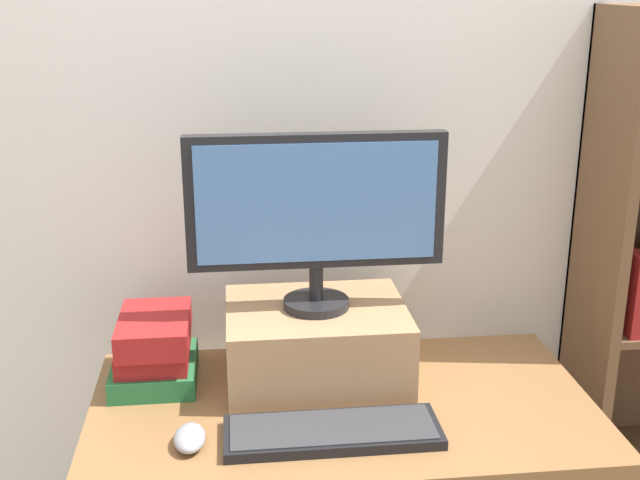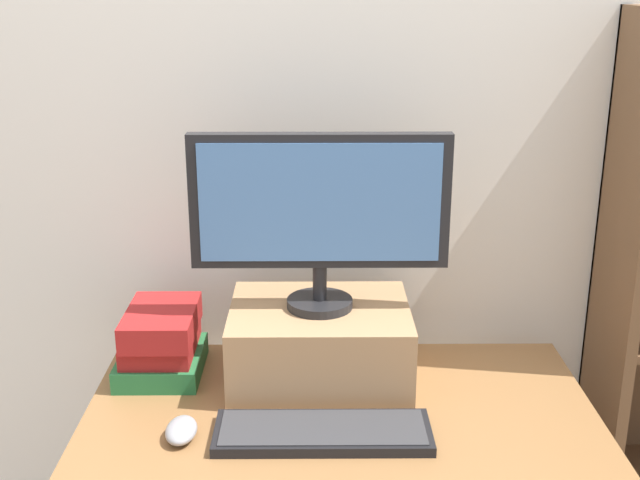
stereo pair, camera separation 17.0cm
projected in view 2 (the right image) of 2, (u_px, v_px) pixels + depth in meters
The scene contains 7 objects.
back_wall at pixel (337, 129), 2.01m from camera, with size 7.00×0.08×2.60m.
desk at pixel (340, 445), 1.80m from camera, with size 1.11×0.61×0.76m.
riser_box at pixel (320, 342), 1.86m from camera, with size 0.41×0.33×0.18m.
computer_monitor at pixel (320, 209), 1.76m from camera, with size 0.57×0.15×0.40m.
keyboard at pixel (323, 432), 1.64m from camera, with size 0.44×0.15×0.02m.
computer_mouse at pixel (181, 430), 1.63m from camera, with size 0.06×0.10×0.04m.
book_stack at pixel (161, 342), 1.89m from camera, with size 0.19×0.23×0.16m.
Camera 2 is at (-0.06, -1.57, 1.66)m, focal length 45.00 mm.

